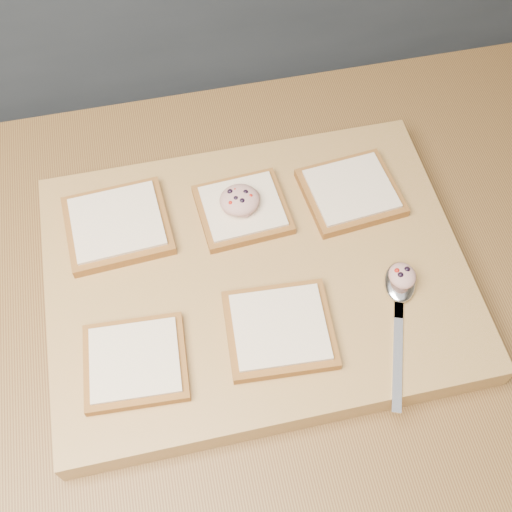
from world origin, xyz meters
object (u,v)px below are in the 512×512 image
(spoon, at_px, (399,292))
(bread_far_center, at_px, (243,209))
(tuna_salad_dollop, at_px, (240,200))
(cutting_board, at_px, (256,276))

(spoon, bearing_deg, bread_far_center, 135.17)
(tuna_salad_dollop, xyz_separation_m, spoon, (0.16, -0.16, -0.02))
(bread_far_center, distance_m, spoon, 0.23)
(cutting_board, distance_m, spoon, 0.18)
(bread_far_center, distance_m, tuna_salad_dollop, 0.02)
(cutting_board, relative_size, bread_far_center, 4.34)
(cutting_board, xyz_separation_m, spoon, (0.16, -0.07, 0.03))
(bread_far_center, bearing_deg, spoon, -44.83)
(tuna_salad_dollop, bearing_deg, spoon, -44.34)
(bread_far_center, bearing_deg, tuna_salad_dollop, 170.16)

